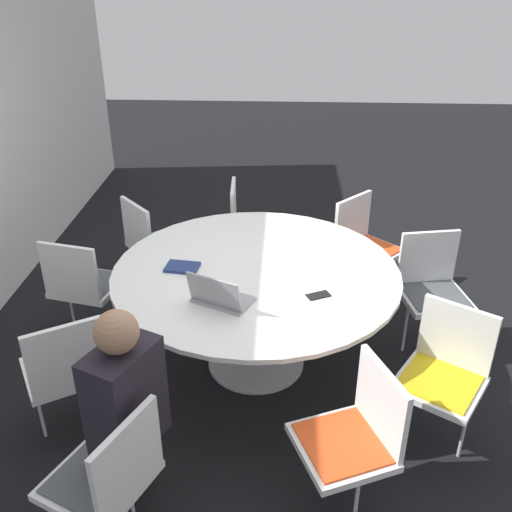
{
  "coord_description": "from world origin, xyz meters",
  "views": [
    {
      "loc": [
        -3.18,
        -0.16,
        2.55
      ],
      "look_at": [
        0.0,
        0.0,
        0.85
      ],
      "focal_mm": 40.0,
      "sensor_mm": 36.0,
      "label": 1
    }
  ],
  "objects_px": {
    "chair_1": "(355,432)",
    "chair_3": "(432,284)",
    "chair_7": "(83,281)",
    "spiral_notebook": "(182,267)",
    "chair_0": "(109,474)",
    "laptop": "(219,296)",
    "chair_5": "(249,223)",
    "chair_8": "(66,366)",
    "chair_2": "(445,368)",
    "person_0": "(124,401)",
    "chair_6": "(153,240)",
    "cell_phone": "(318,295)",
    "chair_4": "(364,241)"
  },
  "relations": [
    {
      "from": "chair_1",
      "to": "chair_3",
      "type": "distance_m",
      "value": 1.58
    },
    {
      "from": "chair_7",
      "to": "spiral_notebook",
      "type": "distance_m",
      "value": 0.83
    },
    {
      "from": "chair_0",
      "to": "laptop",
      "type": "height_order",
      "value": "laptop"
    },
    {
      "from": "chair_5",
      "to": "chair_7",
      "type": "bearing_deg",
      "value": -49.68
    },
    {
      "from": "chair_0",
      "to": "chair_3",
      "type": "height_order",
      "value": "same"
    },
    {
      "from": "chair_5",
      "to": "spiral_notebook",
      "type": "distance_m",
      "value": 1.33
    },
    {
      "from": "chair_1",
      "to": "chair_7",
      "type": "distance_m",
      "value": 2.23
    },
    {
      "from": "chair_8",
      "to": "chair_1",
      "type": "bearing_deg",
      "value": -46.5
    },
    {
      "from": "spiral_notebook",
      "to": "chair_2",
      "type": "bearing_deg",
      "value": -111.57
    },
    {
      "from": "chair_5",
      "to": "person_0",
      "type": "height_order",
      "value": "person_0"
    },
    {
      "from": "chair_2",
      "to": "chair_5",
      "type": "bearing_deg",
      "value": -24.05
    },
    {
      "from": "chair_5",
      "to": "chair_7",
      "type": "height_order",
      "value": "same"
    },
    {
      "from": "chair_5",
      "to": "chair_0",
      "type": "bearing_deg",
      "value": -12.36
    },
    {
      "from": "chair_1",
      "to": "laptop",
      "type": "xyz_separation_m",
      "value": [
        0.72,
        0.73,
        0.3
      ]
    },
    {
      "from": "person_0",
      "to": "chair_0",
      "type": "bearing_deg",
      "value": -161.02
    },
    {
      "from": "chair_2",
      "to": "chair_6",
      "type": "distance_m",
      "value": 2.49
    },
    {
      "from": "chair_7",
      "to": "person_0",
      "type": "xyz_separation_m",
      "value": [
        -1.4,
        -0.68,
        0.2
      ]
    },
    {
      "from": "chair_1",
      "to": "chair_5",
      "type": "distance_m",
      "value": 2.47
    },
    {
      "from": "chair_8",
      "to": "chair_3",
      "type": "bearing_deg",
      "value": -7.38
    },
    {
      "from": "chair_5",
      "to": "laptop",
      "type": "height_order",
      "value": "laptop"
    },
    {
      "from": "chair_1",
      "to": "cell_phone",
      "type": "bearing_deg",
      "value": -11.92
    },
    {
      "from": "chair_7",
      "to": "chair_4",
      "type": "bearing_deg",
      "value": 32.58
    },
    {
      "from": "chair_0",
      "to": "chair_2",
      "type": "height_order",
      "value": "same"
    },
    {
      "from": "chair_3",
      "to": "spiral_notebook",
      "type": "distance_m",
      "value": 1.74
    },
    {
      "from": "chair_0",
      "to": "spiral_notebook",
      "type": "distance_m",
      "value": 1.46
    },
    {
      "from": "chair_4",
      "to": "laptop",
      "type": "distance_m",
      "value": 1.73
    },
    {
      "from": "chair_8",
      "to": "chair_2",
      "type": "bearing_deg",
      "value": -29.17
    },
    {
      "from": "laptop",
      "to": "chair_1",
      "type": "bearing_deg",
      "value": 160.07
    },
    {
      "from": "spiral_notebook",
      "to": "cell_phone",
      "type": "xyz_separation_m",
      "value": [
        -0.29,
        -0.86,
        -0.01
      ]
    },
    {
      "from": "person_0",
      "to": "laptop",
      "type": "bearing_deg",
      "value": -1.0
    },
    {
      "from": "chair_3",
      "to": "chair_8",
      "type": "distance_m",
      "value": 2.47
    },
    {
      "from": "chair_2",
      "to": "chair_3",
      "type": "xyz_separation_m",
      "value": [
        0.92,
        -0.13,
        0.0
      ]
    },
    {
      "from": "chair_6",
      "to": "spiral_notebook",
      "type": "height_order",
      "value": "chair_6"
    },
    {
      "from": "chair_2",
      "to": "chair_7",
      "type": "bearing_deg",
      "value": 13.19
    },
    {
      "from": "chair_1",
      "to": "chair_8",
      "type": "height_order",
      "value": "same"
    },
    {
      "from": "chair_8",
      "to": "spiral_notebook",
      "type": "xyz_separation_m",
      "value": [
        0.7,
        -0.56,
        0.26
      ]
    },
    {
      "from": "chair_4",
      "to": "chair_7",
      "type": "relative_size",
      "value": 1.0
    },
    {
      "from": "chair_3",
      "to": "spiral_notebook",
      "type": "bearing_deg",
      "value": -0.39
    },
    {
      "from": "chair_4",
      "to": "chair_0",
      "type": "bearing_deg",
      "value": 13.44
    },
    {
      "from": "chair_2",
      "to": "person_0",
      "type": "xyz_separation_m",
      "value": [
        -0.56,
        1.65,
        0.2
      ]
    },
    {
      "from": "cell_phone",
      "to": "laptop",
      "type": "bearing_deg",
      "value": 101.7
    },
    {
      "from": "chair_1",
      "to": "person_0",
      "type": "xyz_separation_m",
      "value": [
        -0.05,
        1.1,
        0.2
      ]
    },
    {
      "from": "chair_1",
      "to": "chair_7",
      "type": "xyz_separation_m",
      "value": [
        1.35,
        1.77,
        0.0
      ]
    },
    {
      "from": "person_0",
      "to": "chair_4",
      "type": "bearing_deg",
      "value": -8.24
    },
    {
      "from": "chair_2",
      "to": "person_0",
      "type": "height_order",
      "value": "person_0"
    },
    {
      "from": "person_0",
      "to": "spiral_notebook",
      "type": "height_order",
      "value": "person_0"
    },
    {
      "from": "chair_0",
      "to": "chair_6",
      "type": "xyz_separation_m",
      "value": [
        2.33,
        0.3,
        0.0
      ]
    },
    {
      "from": "chair_2",
      "to": "chair_4",
      "type": "xyz_separation_m",
      "value": [
        1.58,
        0.27,
        0.0
      ]
    },
    {
      "from": "person_0",
      "to": "chair_8",
      "type": "bearing_deg",
      "value": 69.45
    },
    {
      "from": "chair_4",
      "to": "chair_8",
      "type": "relative_size",
      "value": 1.0
    }
  ]
}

